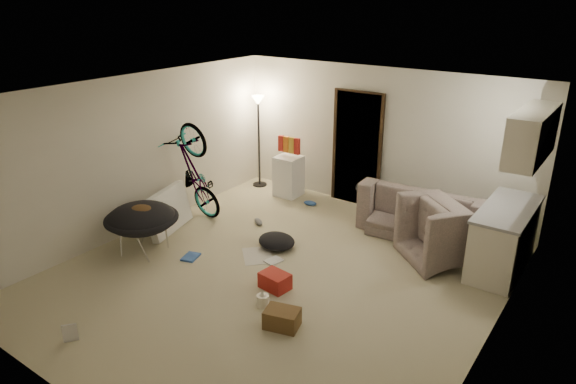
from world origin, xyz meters
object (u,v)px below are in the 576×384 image
Objects in this scene: floor_lamp at (258,122)px; kitchen_counter at (503,239)px; mini_fridge at (289,176)px; juicer at (263,300)px; sofa at (424,216)px; drink_case_b at (275,281)px; drink_case_a at (282,318)px; bicycle at (196,192)px; armchair at (452,237)px; saucer_chair at (142,225)px; tv_box at (168,211)px.

floor_lamp is 1.21× the size of kitchen_counter.
mini_fridge reaches higher than juicer.
floor_lamp is 0.90× the size of sofa.
floor_lamp reaches higher than drink_case_b.
drink_case_a is 1.05× the size of drink_case_b.
drink_case_b is at bearing 106.46° from juicer.
bicycle is (0.10, -1.87, -0.85)m from floor_lamp.
saucer_chair reaches higher than armchair.
juicer is at bearing -2.57° from saucer_chair.
kitchen_counter is 4.08m from mini_fridge.
floor_lamp reaches higher than juicer.
saucer_chair is 2.80m from drink_case_a.
sofa is 3.80m from bicycle.
drink_case_b is (1.78, -2.83, -0.28)m from mini_fridge.
saucer_chair is 0.80m from tv_box.
kitchen_counter is 6.78× the size of juicer.
kitchen_counter is at bearing 5.33° from tv_box.
tv_box is (0.10, -2.50, -0.96)m from floor_lamp.
juicer is (2.59, -0.85, -0.25)m from tv_box.
juicer is (2.59, -1.48, -0.37)m from bicycle.
armchair is 4.52m from saucer_chair.
tv_box is 4.72× the size of juicer.
floor_lamp is at bearing 116.06° from drink_case_a.
tv_box is 2.51m from drink_case_b.
juicer is (2.32, -0.10, -0.36)m from saucer_chair.
bicycle is 7.91× the size of juicer.
sofa is 0.87m from armchair.
kitchen_counter is at bearing -7.66° from floor_lamp.
drink_case_a is at bearing 79.81° from sofa.
juicer reaches higher than drink_case_b.
floor_lamp is at bearing 7.09° from bicycle.
floor_lamp is 3.38m from saucer_chair.
armchair reaches higher than juicer.
tv_box is (0.00, -0.63, -0.12)m from bicycle.
armchair reaches higher than drink_case_b.
drink_case_a reaches higher than juicer.
juicer is (1.91, -3.25, -0.29)m from mini_fridge.
kitchen_counter is 3.46m from juicer.
kitchen_counter is 1.95× the size of mini_fridge.
saucer_chair reaches higher than sofa.
bicycle is at bearing 22.34° from sofa.
saucer_chair is at bearing 74.14° from armchair.
drink_case_b is (-0.57, 0.62, -0.00)m from drink_case_a.
floor_lamp is 2.68m from tv_box.
drink_case_b is (2.57, -2.93, -1.20)m from floor_lamp.
sofa is at bearing -0.84° from armchair.
sofa is at bearing -3.16° from mini_fridge.
saucer_chair is at bearing -98.54° from mini_fridge.
armchair is 2.69m from drink_case_b.
bicycle reaches higher than tv_box.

